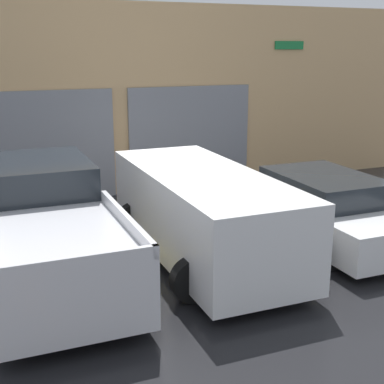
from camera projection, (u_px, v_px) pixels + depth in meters
name	position (u px, v px, depth m)	size (l,w,h in m)	color
ground_plane	(169.00, 227.00, 11.30)	(28.00, 28.00, 0.00)	black
shophouse_building	(124.00, 101.00, 13.62)	(16.82, 0.68, 4.77)	tan
pickup_truck	(48.00, 228.00, 8.73)	(2.53, 5.08, 1.74)	silver
sedan_white	(325.00, 208.00, 10.53)	(2.31, 4.24, 1.28)	white
sedan_side	(203.00, 212.00, 9.48)	(2.33, 5.00, 1.58)	white
parking_stripe_left	(132.00, 268.00, 9.22)	(0.12, 2.20, 0.01)	gold
parking_stripe_centre	(266.00, 247.00, 10.18)	(0.12, 2.20, 0.01)	gold
parking_stripe_right	(377.00, 230.00, 11.15)	(0.12, 2.20, 0.01)	gold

